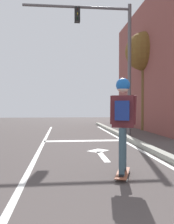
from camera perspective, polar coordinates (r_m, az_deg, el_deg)
lane_line_center at (r=6.11m, az=-12.40°, el=-11.31°), size 0.12×20.00×0.01m
lane_line_curbside at (r=6.52m, az=15.90°, el=-10.52°), size 0.12×20.00×0.01m
stop_bar at (r=9.53m, az=-0.28°, el=-6.73°), size 3.21×0.40×0.01m
lane_arrow_stem at (r=6.62m, az=3.72°, el=-10.30°), size 0.16×1.40×0.01m
lane_arrow_head at (r=7.44m, az=2.61°, el=-9.00°), size 0.71×0.71×0.01m
curb_strip at (r=6.60m, az=17.95°, el=-9.79°), size 0.24×24.00×0.14m
skateboard at (r=4.82m, az=8.34°, el=-13.96°), size 0.49×0.89×0.08m
skater at (r=4.64m, az=8.37°, el=0.05°), size 0.47×0.64×1.79m
traffic_signal_mast at (r=11.42m, az=4.86°, el=15.28°), size 4.84×0.34×5.97m
roadside_tree at (r=14.38m, az=13.26°, el=13.26°), size 2.15×2.15×5.49m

